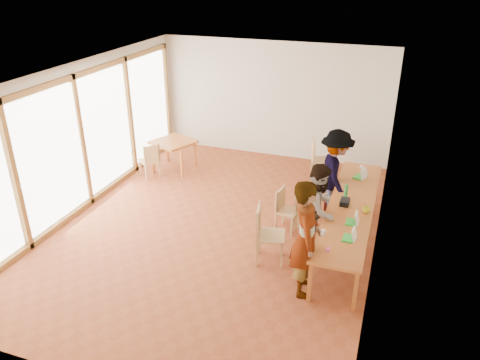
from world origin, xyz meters
name	(u,v)px	position (x,y,z in m)	size (l,w,h in m)	color
ground	(217,226)	(0.00, 0.00, 0.00)	(8.00, 8.00, 0.00)	brown
wall_back	(274,100)	(0.00, 4.00, 1.50)	(6.00, 0.10, 3.00)	beige
wall_front	(82,286)	(0.00, -4.00, 1.50)	(6.00, 0.10, 3.00)	beige
wall_right	(384,179)	(3.00, 0.00, 1.50)	(0.10, 8.00, 3.00)	beige
window_wall	(81,138)	(-2.96, 0.00, 1.50)	(0.10, 8.00, 3.00)	white
ceiling	(214,74)	(0.00, 0.00, 3.02)	(6.00, 8.00, 0.04)	white
communal_table	(351,208)	(2.50, 0.33, 0.70)	(0.80, 4.00, 0.75)	#B96D29
side_table	(173,144)	(-2.05, 2.25, 0.67)	(0.90, 0.90, 0.75)	#B96D29
chair_near	(264,228)	(1.18, -0.77, 0.63)	(0.57, 0.57, 0.55)	tan
chair_mid	(301,205)	(1.55, 0.49, 0.50)	(0.40, 0.40, 0.43)	tan
chair_far	(284,205)	(1.24, 0.37, 0.51)	(0.45, 0.45, 0.44)	tan
chair_empty	(317,155)	(1.40, 2.90, 0.59)	(0.56, 0.56, 0.51)	tan
chair_spare	(151,157)	(-2.32, 1.59, 0.54)	(0.57, 0.57, 0.47)	tan
person_near	(306,238)	(2.01, -1.37, 0.96)	(0.70, 0.46, 1.92)	gray
person_mid	(319,209)	(2.00, -0.17, 0.84)	(0.82, 0.64, 1.69)	gray
person_far	(335,173)	(2.05, 1.30, 0.91)	(1.17, 0.67, 1.81)	gray
laptop_near	(351,236)	(2.64, -0.83, 0.81)	(0.22, 0.25, 0.20)	green
laptop_mid	(354,220)	(2.62, -0.30, 0.81)	(0.21, 0.25, 0.20)	green
laptop_far	(362,175)	(2.55, 1.58, 0.81)	(0.29, 0.31, 0.22)	green
yellow_mug	(366,210)	(2.78, 0.13, 0.80)	(0.13, 0.13, 0.10)	yellow
green_bottle	(346,192)	(2.36, 0.57, 0.89)	(0.07, 0.07, 0.28)	#247E31
clear_glass	(323,232)	(2.19, -0.84, 0.80)	(0.07, 0.07, 0.09)	silver
condiment_cup	(362,167)	(2.50, 2.08, 0.78)	(0.08, 0.08, 0.06)	white
pink_phone	(328,249)	(2.35, -1.24, 0.76)	(0.05, 0.10, 0.01)	#F0369F
black_pouch	(345,202)	(2.38, 0.33, 0.80)	(0.16, 0.26, 0.09)	black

